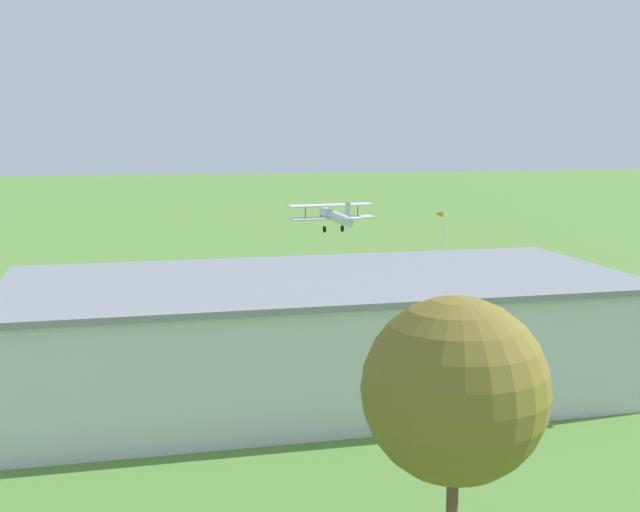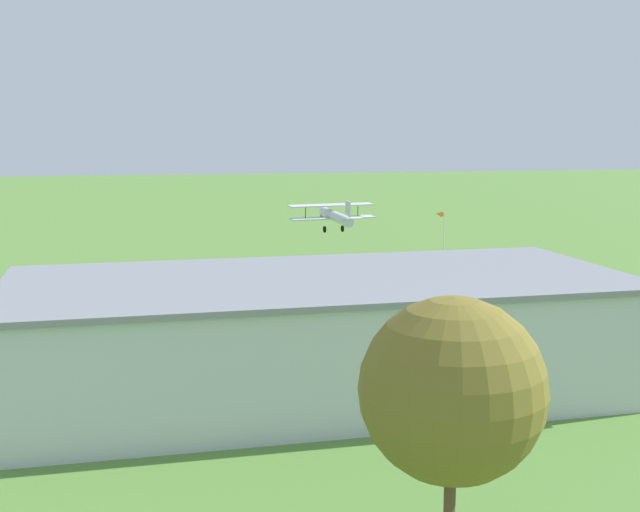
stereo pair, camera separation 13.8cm
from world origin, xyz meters
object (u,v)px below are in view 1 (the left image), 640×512
at_px(car_red, 76,330).
at_px(car_orange, 470,311).
at_px(hangar, 321,334).
at_px(person_walking_on_apron, 458,300).
at_px(tree_by_windsock, 455,390).
at_px(biplane, 335,215).
at_px(windsock, 439,217).
at_px(person_near_hangar_door, 82,315).

bearing_deg(car_red, car_orange, -179.54).
bearing_deg(hangar, person_walking_on_apron, -129.45).
relative_size(person_walking_on_apron, tree_by_windsock, 0.16).
bearing_deg(car_orange, tree_by_windsock, 67.38).
height_order(biplane, car_orange, biplane).
relative_size(hangar, person_walking_on_apron, 21.74).
bearing_deg(car_orange, person_walking_on_apron, -97.16).
relative_size(person_walking_on_apron, windsock, 0.29).
bearing_deg(hangar, tree_by_windsock, 89.29).
bearing_deg(car_red, hangar, 134.77).
distance_m(biplane, windsock, 22.62).
bearing_deg(person_near_hangar_door, car_red, 90.25).
distance_m(hangar, car_orange, 22.79).
xyz_separation_m(car_orange, windsock, (-8.52, -31.82, 4.33)).
relative_size(car_red, windsock, 0.82).
distance_m(person_near_hangar_door, windsock, 48.23).
bearing_deg(person_near_hangar_door, windsock, -146.72).
bearing_deg(car_orange, person_near_hangar_door, -9.81).
bearing_deg(person_near_hangar_door, hangar, 126.07).
distance_m(biplane, tree_by_windsock, 56.21).
bearing_deg(car_red, person_walking_on_apron, -172.25).
bearing_deg(windsock, car_orange, 75.02).
xyz_separation_m(hangar, biplane, (-8.08, -32.43, 3.72)).
bearing_deg(tree_by_windsock, person_near_hangar_door, -71.03).
relative_size(hangar, biplane, 4.20).
distance_m(person_walking_on_apron, person_near_hangar_door, 32.19).
height_order(car_red, tree_by_windsock, tree_by_windsock).
bearing_deg(person_near_hangar_door, person_walking_on_apron, 177.59).
bearing_deg(windsock, biplane, 43.05).
xyz_separation_m(person_near_hangar_door, tree_by_windsock, (-15.34, 44.60, 6.67)).
height_order(car_red, windsock, windsock).
bearing_deg(person_walking_on_apron, biplane, -55.57).
bearing_deg(tree_by_windsock, hangar, -90.71).
bearing_deg(car_orange, biplane, -64.25).
bearing_deg(person_near_hangar_door, tree_by_windsock, 108.97).
height_order(hangar, biplane, biplane).
xyz_separation_m(car_red, tree_by_windsock, (-15.31, 38.88, 6.56)).
distance_m(car_red, tree_by_windsock, 42.30).
relative_size(car_orange, tree_by_windsock, 0.39).
distance_m(car_orange, windsock, 33.23).
distance_m(car_red, person_walking_on_apron, 32.43).
distance_m(biplane, person_walking_on_apron, 16.28).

